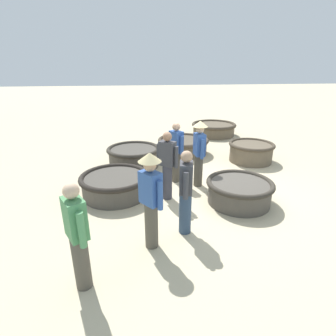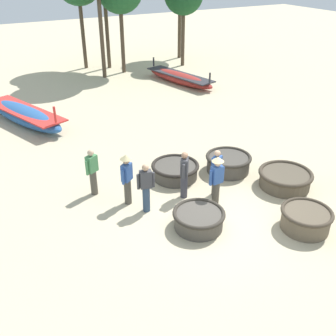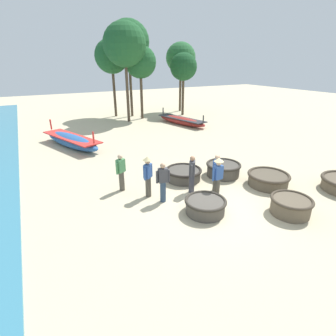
# 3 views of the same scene
# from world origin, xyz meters

# --- Properties ---
(ground_plane) EXTENTS (80.00, 80.00, 0.00)m
(ground_plane) POSITION_xyz_m (0.00, 0.00, 0.00)
(ground_plane) COLOR #C6B793
(coracle_far_left) EXTENTS (1.64, 1.64, 0.52)m
(coracle_far_left) POSITION_xyz_m (0.21, 2.47, 0.28)
(coracle_far_left) COLOR #4C473F
(coracle_far_left) RESTS_ON ground
(coracle_tilted) EXTENTS (1.43, 1.43, 0.61)m
(coracle_tilted) POSITION_xyz_m (2.00, -1.75, 0.33)
(coracle_tilted) COLOR brown
(coracle_tilted) RESTS_ON ground
(coracle_center) EXTENTS (1.60, 1.60, 0.61)m
(coracle_center) POSITION_xyz_m (2.08, 1.98, 0.33)
(coracle_center) COLOR #4C473F
(coracle_center) RESTS_ON ground
(coracle_far_right) EXTENTS (1.76, 1.76, 0.55)m
(coracle_far_right) POSITION_xyz_m (3.10, 0.24, 0.30)
(coracle_far_right) COLOR brown
(coracle_far_right) RESTS_ON ground
(coracle_weathered) EXTENTS (1.48, 1.48, 0.53)m
(coracle_weathered) POSITION_xyz_m (-0.58, -0.28, 0.29)
(coracle_weathered) COLOR #4C473F
(coracle_weathered) RESTS_ON ground
(long_boat_red_hull) EXTENTS (2.99, 5.44, 1.38)m
(long_boat_red_hull) POSITION_xyz_m (-3.36, 9.95, 0.39)
(long_boat_red_hull) COLOR #285693
(long_boat_red_hull) RESTS_ON ground
(long_boat_ochre_hull) EXTENTS (2.24, 5.28, 1.10)m
(long_boat_ochre_hull) POSITION_xyz_m (5.89, 12.07, 0.32)
(long_boat_ochre_hull) COLOR maroon
(long_boat_ochre_hull) RESTS_ON ground
(fisherman_with_hat) EXTENTS (0.47, 0.36, 1.57)m
(fisherman_with_hat) POSITION_xyz_m (0.79, 0.91, 0.84)
(fisherman_with_hat) COLOR #4C473D
(fisherman_with_hat) RESTS_ON ground
(fisherman_by_coracle) EXTENTS (0.52, 0.29, 1.57)m
(fisherman_by_coracle) POSITION_xyz_m (-1.51, 1.14, 0.84)
(fisherman_by_coracle) COLOR #2D425B
(fisherman_by_coracle) RESTS_ON ground
(fisherman_crouching) EXTENTS (0.48, 0.35, 1.57)m
(fisherman_crouching) POSITION_xyz_m (-2.57, 2.79, 0.84)
(fisherman_crouching) COLOR #4C473D
(fisherman_crouching) RESTS_ON ground
(fisherman_hauling) EXTENTS (0.53, 0.36, 1.67)m
(fisherman_hauling) POSITION_xyz_m (0.45, 0.39, 0.96)
(fisherman_hauling) COLOR #4C473D
(fisherman_hauling) RESTS_ON ground
(fisherman_standing_left) EXTENTS (0.44, 0.38, 1.67)m
(fisherman_standing_left) POSITION_xyz_m (-1.83, 1.78, 0.96)
(fisherman_standing_left) COLOR #4C473D
(fisherman_standing_left) RESTS_ON ground
(fisherman_standing_right) EXTENTS (0.38, 0.44, 1.57)m
(fisherman_standing_right) POSITION_xyz_m (-0.14, 1.27, 0.84)
(fisherman_standing_right) COLOR #383842
(fisherman_standing_right) RESTS_ON ground
(tree_center) EXTENTS (3.49, 3.49, 7.96)m
(tree_center) POSITION_xyz_m (2.41, 15.35, 6.18)
(tree_center) COLOR #4C3D2D
(tree_center) RESTS_ON ground
(tree_right_mid) EXTENTS (2.75, 2.75, 6.27)m
(tree_right_mid) POSITION_xyz_m (3.93, 15.89, 4.86)
(tree_right_mid) COLOR #4C3D2D
(tree_right_mid) RESTS_ON ground
(tree_left_mid) EXTENTS (3.02, 3.02, 6.88)m
(tree_left_mid) POSITION_xyz_m (2.11, 18.11, 5.34)
(tree_left_mid) COLOR #4C3D2D
(tree_left_mid) RESTS_ON ground
(tree_rightmost) EXTENTS (3.69, 3.69, 8.40)m
(tree_rightmost) POSITION_xyz_m (3.51, 17.42, 6.53)
(tree_rightmost) COLOR #4C3D2D
(tree_rightmost) RESTS_ON ground
(tree_tall_back) EXTENTS (2.51, 2.51, 5.73)m
(tree_tall_back) POSITION_xyz_m (8.15, 15.63, 4.44)
(tree_tall_back) COLOR #4C3D2D
(tree_tall_back) RESTS_ON ground
(tree_leftmost) EXTENTS (2.96, 2.96, 6.75)m
(tree_leftmost) POSITION_xyz_m (9.06, 17.68, 5.24)
(tree_leftmost) COLOR #4C3D2D
(tree_leftmost) RESTS_ON ground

